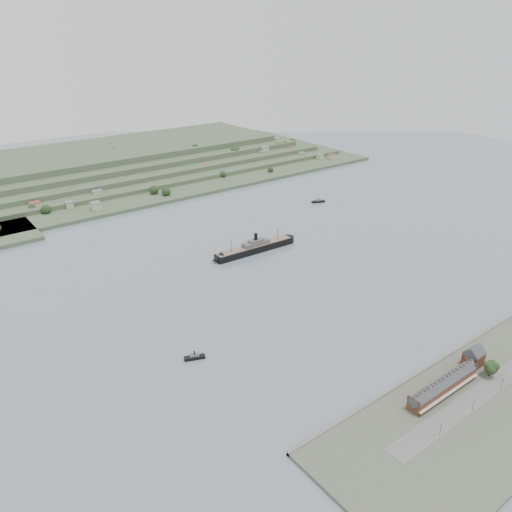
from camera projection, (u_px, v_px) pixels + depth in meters
ground at (272, 282)px, 414.64m from camera, size 1400.00×1400.00×0.00m
near_shore at (481, 404)px, 279.05m from camera, size 220.00×80.00×2.60m
terrace_row at (443, 386)px, 284.69m from camera, size 55.60×9.80×11.07m
gabled_building at (474, 356)px, 307.52m from camera, size 10.40×10.18×14.09m
far_peninsula at (115, 166)px, 709.40m from camera, size 760.00×309.00×30.00m
steamship at (252, 249)px, 465.91m from camera, size 91.95×14.21×22.05m
tugboat at (195, 357)px, 318.11m from camera, size 13.73×8.29×6.02m
ferry_east at (318, 201)px, 599.01m from camera, size 16.53×9.94×6.00m
fig_tree at (492, 367)px, 297.11m from camera, size 9.70×8.40×10.82m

